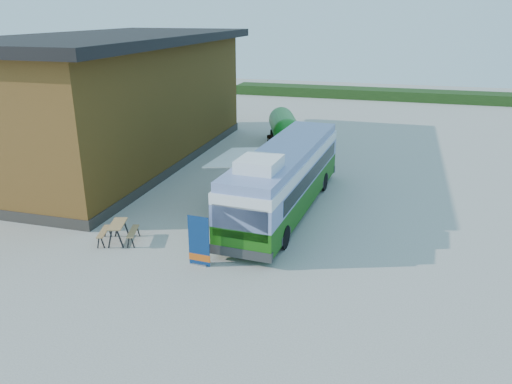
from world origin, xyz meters
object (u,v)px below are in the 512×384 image
(picnic_table, at_px, (118,228))
(person_b, at_px, (269,150))
(person_a, at_px, (308,156))
(slurry_tanker, at_px, (284,126))
(bus, at_px, (285,177))
(banner, at_px, (199,246))

(picnic_table, bearing_deg, person_b, 58.68)
(person_a, height_order, slurry_tanker, slurry_tanker)
(bus, bearing_deg, person_b, 113.74)
(bus, relative_size, person_b, 6.24)
(banner, height_order, slurry_tanker, slurry_tanker)
(bus, xyz_separation_m, picnic_table, (-5.62, -5.09, -1.06))
(banner, relative_size, person_b, 1.04)
(person_a, xyz_separation_m, slurry_tanker, (-2.68, 5.26, 0.49))
(person_a, xyz_separation_m, person_b, (-2.44, 0.35, 0.12))
(banner, xyz_separation_m, picnic_table, (-3.83, 0.89, -0.18))
(bus, relative_size, picnic_table, 6.63)
(picnic_table, bearing_deg, slurry_tanker, 63.47)
(banner, xyz_separation_m, slurry_tanker, (-1.00, 17.89, 0.50))
(person_a, bearing_deg, banner, -130.27)
(bus, bearing_deg, banner, -102.93)
(bus, distance_m, picnic_table, 7.66)
(person_b, bearing_deg, picnic_table, 2.05)
(person_b, bearing_deg, bus, 36.34)
(bus, xyz_separation_m, banner, (-1.79, -5.98, -0.89))
(person_b, height_order, slurry_tanker, slurry_tanker)
(person_a, bearing_deg, picnic_table, -147.87)
(picnic_table, distance_m, slurry_tanker, 17.24)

